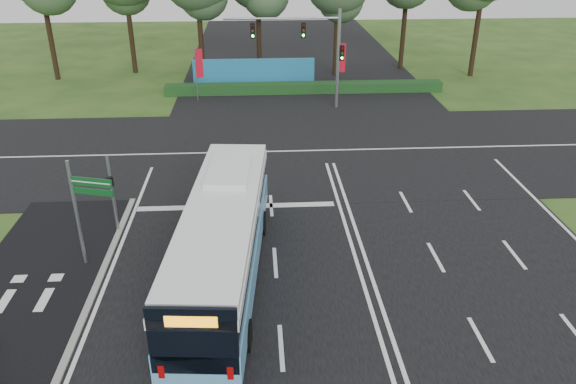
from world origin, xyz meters
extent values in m
plane|color=#284B19|center=(0.00, 0.00, 0.00)|extent=(120.00, 120.00, 0.00)
cube|color=black|center=(0.00, 0.00, 0.02)|extent=(20.00, 120.00, 0.04)
cube|color=black|center=(0.00, 12.00, 0.03)|extent=(120.00, 14.00, 0.05)
cube|color=black|center=(-12.50, -3.00, 0.03)|extent=(5.00, 18.00, 0.06)
cube|color=gray|center=(-10.10, -3.00, 0.06)|extent=(0.25, 18.00, 0.12)
cube|color=#5DA7D9|center=(-5.27, -0.96, 1.10)|extent=(3.60, 12.47, 1.13)
cube|color=black|center=(-5.27, -0.96, 0.58)|extent=(3.57, 12.41, 0.31)
cube|color=black|center=(-5.27, -0.96, 2.12)|extent=(3.48, 12.28, 0.97)
cube|color=white|center=(-5.27, -0.96, 2.74)|extent=(3.60, 12.47, 0.36)
cube|color=white|center=(-5.27, -0.96, 3.10)|extent=(3.51, 11.98, 0.36)
cube|color=white|center=(-5.05, 1.59, 3.40)|extent=(1.90, 3.20, 0.26)
cube|color=black|center=(-5.79, -7.03, 2.17)|extent=(2.49, 0.33, 2.25)
cube|color=orange|center=(-5.79, -7.07, 2.89)|extent=(1.43, 0.18, 0.36)
cylinder|color=black|center=(-6.17, 2.62, 0.53)|extent=(0.38, 1.09, 1.07)
cylinder|color=black|center=(-3.78, 2.41, 0.53)|extent=(0.38, 1.09, 1.07)
cylinder|color=black|center=(-6.80, -4.74, 0.53)|extent=(0.38, 1.09, 1.07)
cylinder|color=black|center=(-4.40, -4.94, 0.53)|extent=(0.38, 1.09, 1.07)
cylinder|color=gray|center=(-10.20, 3.05, 1.82)|extent=(0.15, 0.15, 3.63)
cube|color=black|center=(-10.20, 2.87, 2.49)|extent=(0.34, 0.29, 0.41)
sphere|color=#19F233|center=(-10.20, 2.77, 2.49)|extent=(0.15, 0.15, 0.15)
cylinder|color=gray|center=(-10.94, 0.43, 2.25)|extent=(0.14, 0.14, 4.51)
cube|color=#0C471C|center=(-10.12, 0.20, 3.72)|extent=(1.64, 0.51, 0.34)
cube|color=#0C471C|center=(-10.12, 0.20, 3.32)|extent=(1.64, 0.51, 0.25)
cube|color=white|center=(-10.12, 0.17, 3.72)|extent=(1.52, 0.43, 0.05)
cylinder|color=gray|center=(-8.31, 22.68, 2.01)|extent=(0.06, 0.06, 4.02)
cube|color=red|center=(-8.03, 22.77, 2.86)|extent=(0.52, 0.20, 2.15)
cylinder|color=gray|center=(2.47, 23.68, 2.07)|extent=(0.06, 0.06, 4.13)
cube|color=red|center=(2.77, 23.68, 2.94)|extent=(0.55, 0.05, 2.20)
cylinder|color=gray|center=(2.00, 20.50, 3.50)|extent=(0.24, 0.24, 7.00)
cylinder|color=gray|center=(-2.00, 20.50, 6.40)|extent=(8.00, 0.16, 0.16)
cube|color=black|center=(-0.50, 20.50, 5.60)|extent=(0.32, 0.28, 1.05)
cube|color=black|center=(-4.00, 20.50, 5.60)|extent=(0.32, 0.28, 1.05)
cube|color=black|center=(2.25, 20.50, 4.00)|extent=(0.32, 0.28, 1.05)
cube|color=#143817|center=(0.00, 24.50, 0.40)|extent=(22.00, 1.20, 0.80)
cube|color=teal|center=(-4.00, 27.00, 1.10)|extent=(10.00, 0.30, 2.20)
cylinder|color=black|center=(-20.99, 30.00, 4.50)|extent=(0.44, 0.44, 9.00)
cylinder|color=black|center=(-14.71, 31.97, 4.13)|extent=(0.44, 0.44, 8.25)
cylinder|color=black|center=(-8.49, 30.29, 3.96)|extent=(0.44, 0.44, 7.91)
cylinder|color=black|center=(-3.48, 32.14, 3.88)|extent=(0.44, 0.44, 7.75)
cylinder|color=black|center=(3.17, 29.88, 3.74)|extent=(0.44, 0.44, 7.49)
cylinder|color=black|center=(9.55, 31.97, 4.52)|extent=(0.44, 0.44, 9.04)
cylinder|color=black|center=(15.14, 29.08, 4.53)|extent=(0.44, 0.44, 9.05)
camera|label=1|loc=(-3.91, -19.10, 12.55)|focal=35.00mm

